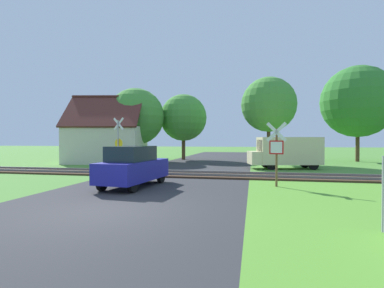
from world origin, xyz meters
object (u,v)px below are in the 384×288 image
(house, at_px, (108,142))
(tree_right, at_px, (269,105))
(stop_sign_near, at_px, (276,150))
(crossing_sign_far, at_px, (118,141))
(tree_center, at_px, (183,118))
(tree_left, at_px, (136,117))
(mail_truck, at_px, (286,151))
(parked_car, at_px, (133,166))
(tree_far, at_px, (358,102))

(house, relative_size, tree_right, 1.04)
(stop_sign_near, relative_size, crossing_sign_far, 0.80)
(stop_sign_near, relative_size, tree_center, 0.42)
(stop_sign_near, height_order, tree_left, tree_left)
(tree_center, distance_m, mail_truck, 12.76)
(crossing_sign_far, xyz_separation_m, tree_right, (10.21, 8.09, 3.12))
(crossing_sign_far, bearing_deg, tree_right, 52.63)
(crossing_sign_far, distance_m, tree_center, 11.79)
(crossing_sign_far, bearing_deg, mail_truck, 30.73)
(stop_sign_near, relative_size, parked_car, 0.68)
(house, relative_size, parked_car, 1.88)
(tree_far, bearing_deg, house, -167.13)
(stop_sign_near, distance_m, tree_left, 18.61)
(tree_left, distance_m, mail_truck, 14.81)
(stop_sign_near, height_order, mail_truck, stop_sign_near)
(tree_right, xyz_separation_m, mail_truck, (0.99, -4.77, -3.87))
(tree_far, xyz_separation_m, parked_car, (-14.77, -18.44, -4.75))
(crossing_sign_far, relative_size, parked_car, 0.86)
(house, bearing_deg, stop_sign_near, -50.96)
(tree_left, distance_m, tree_far, 21.11)
(house, distance_m, tree_center, 8.02)
(crossing_sign_far, relative_size, tree_right, 0.48)
(crossing_sign_far, relative_size, house, 0.46)
(mail_truck, relative_size, parked_car, 1.25)
(mail_truck, bearing_deg, house, 65.27)
(house, xyz_separation_m, mail_truck, (15.44, -3.49, -0.60))
(mail_truck, bearing_deg, parked_car, 130.65)
(crossing_sign_far, bearing_deg, parked_car, -45.49)
(house, height_order, tree_right, tree_right)
(crossing_sign_far, bearing_deg, stop_sign_near, -13.33)
(tree_right, height_order, parked_car, tree_right)
(tree_left, bearing_deg, mail_truck, -21.66)
(house, height_order, tree_left, tree_left)
(tree_center, xyz_separation_m, parked_car, (1.93, -17.85, -3.44))
(tree_center, height_order, tree_far, tree_far)
(crossing_sign_far, relative_size, tree_center, 0.53)
(stop_sign_near, height_order, house, house)
(mail_truck, xyz_separation_m, parked_car, (-7.44, -9.75, -0.34))
(parked_car, bearing_deg, house, 127.09)
(stop_sign_near, bearing_deg, tree_left, -39.15)
(tree_left, xyz_separation_m, parked_car, (6.03, -15.10, -3.41))
(tree_far, distance_m, mail_truck, 12.19)
(stop_sign_near, relative_size, tree_far, 0.32)
(stop_sign_near, distance_m, parked_car, 6.30)
(tree_right, distance_m, parked_car, 16.44)
(crossing_sign_far, relative_size, mail_truck, 0.69)
(tree_right, bearing_deg, stop_sign_near, -91.38)
(tree_left, xyz_separation_m, mail_truck, (13.47, -5.35, -3.06))
(parked_car, bearing_deg, mail_truck, 58.61)
(stop_sign_near, distance_m, tree_far, 19.64)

